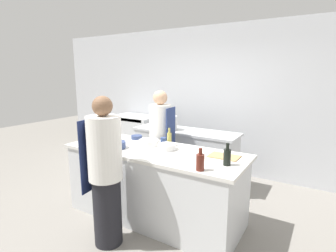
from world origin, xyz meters
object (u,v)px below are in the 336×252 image
bottle_olive_oil (169,139)px  bowl_ceramic_blue (116,145)px  chef_at_prep_near (105,173)px  bowl_mixing_large (137,137)px  bottle_wine (227,157)px  oven_range (136,138)px  chef_at_stove (161,143)px  bowl_prep_small (149,143)px  bowl_wooden_salad (167,147)px  stockpot (169,123)px  bottle_vinegar (200,162)px  cup (163,140)px

bottle_olive_oil → bowl_ceramic_blue: (-0.54, -0.47, -0.05)m
chef_at_prep_near → bowl_mixing_large: size_ratio=10.16×
bottle_wine → chef_at_prep_near: bearing=-149.6°
oven_range → bottle_olive_oil: size_ratio=4.09×
oven_range → chef_at_stove: size_ratio=0.61×
bowl_prep_small → bowl_wooden_salad: bowl_prep_small is taller
bowl_prep_small → bowl_ceramic_blue: bowl_ceramic_blue is taller
stockpot → oven_range: bearing=154.0°
oven_range → stockpot: 1.49m
oven_range → bottle_olive_oil: bearing=-40.0°
chef_at_prep_near → bottle_vinegar: chef_at_prep_near is taller
stockpot → bowl_prep_small: bearing=-74.4°
bowl_ceramic_blue → stockpot: (0.01, 1.35, 0.08)m
bottle_vinegar → bowl_wooden_salad: size_ratio=1.00×
bottle_wine → bowl_mixing_large: (-1.54, 0.41, -0.07)m
cup → stockpot: stockpot is taller
cup → bottle_vinegar: bearing=-38.4°
chef_at_stove → bottle_vinegar: 1.58m
bottle_olive_oil → bottle_vinegar: bottle_olive_oil is taller
chef_at_prep_near → bowl_wooden_salad: chef_at_prep_near is taller
cup → chef_at_prep_near: bearing=-93.0°
bowl_wooden_salad → cup: cup is taller
bottle_vinegar → bowl_mixing_large: bottle_vinegar is taller
bowl_mixing_large → cup: cup is taller
bottle_vinegar → cup: size_ratio=2.98×
oven_range → chef_at_stove: bearing=-38.1°
oven_range → bottle_wine: bearing=-34.1°
chef_at_prep_near → bowl_mixing_large: bearing=13.9°
bowl_ceramic_blue → chef_at_stove: bearing=82.2°
bowl_ceramic_blue → bottle_wine: bearing=5.0°
bowl_mixing_large → bottle_vinegar: bearing=-27.1°
bottle_olive_oil → cup: bottle_olive_oil is taller
bottle_vinegar → cup: 1.14m
bowl_prep_small → bowl_mixing_large: bearing=151.5°
chef_at_prep_near → bowl_wooden_salad: size_ratio=7.26×
bottle_wine → cup: size_ratio=3.13×
oven_range → bowl_wooden_salad: bowl_wooden_salad is taller
bottle_wine → chef_at_stove: bearing=150.4°
bowl_ceramic_blue → cup: 0.67m
stockpot → chef_at_stove: bearing=-75.8°
bottle_olive_oil → stockpot: size_ratio=0.92×
bottle_olive_oil → chef_at_stove: bearing=134.5°
oven_range → bowl_mixing_large: bearing=-50.8°
chef_at_stove → bowl_wooden_salad: (0.49, -0.60, 0.15)m
stockpot → bowl_mixing_large: bearing=-95.8°
chef_at_prep_near → bottle_olive_oil: 1.05m
oven_range → bottle_wine: (2.70, -1.82, 0.54)m
bowl_mixing_large → stockpot: bearing=84.2°
bottle_vinegar → cup: bottle_vinegar is taller
oven_range → bottle_vinegar: bottle_vinegar is taller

